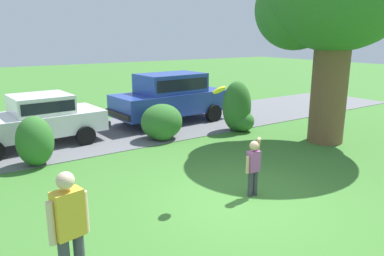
{
  "coord_description": "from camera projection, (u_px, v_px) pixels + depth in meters",
  "views": [
    {
      "loc": [
        -4.78,
        -5.22,
        3.3
      ],
      "look_at": [
        0.19,
        2.06,
        1.1
      ],
      "focal_mm": 34.47,
      "sensor_mm": 36.0,
      "label": 1
    }
  ],
  "objects": [
    {
      "name": "driveway_strip",
      "position": [
        114.0,
        133.0,
        12.94
      ],
      "size": [
        28.0,
        4.4,
        0.02
      ],
      "primitive_type": "cube",
      "color": "slate",
      "rests_on": "ground"
    },
    {
      "name": "ground_plane",
      "position": [
        241.0,
        201.0,
        7.6
      ],
      "size": [
        80.0,
        80.0,
        0.0
      ],
      "primitive_type": "plane",
      "color": "#3D752D"
    },
    {
      "name": "parked_suv",
      "position": [
        171.0,
        95.0,
        14.29
      ],
      "size": [
        4.8,
        2.31,
        1.92
      ],
      "color": "#28429E",
      "rests_on": "ground"
    },
    {
      "name": "child_thrower",
      "position": [
        253.0,
        164.0,
        7.69
      ],
      "size": [
        0.46,
        0.26,
        1.29
      ],
      "color": "#383842",
      "rests_on": "ground"
    },
    {
      "name": "shrub_centre",
      "position": [
        162.0,
        123.0,
        12.0
      ],
      "size": [
        1.4,
        1.22,
        1.17
      ],
      "color": "#33702B",
      "rests_on": "ground"
    },
    {
      "name": "shrub_centre_right",
      "position": [
        238.0,
        109.0,
        13.05
      ],
      "size": [
        1.08,
        1.08,
        1.79
      ],
      "color": "#33702B",
      "rests_on": "ground"
    },
    {
      "name": "shrub_centre_left",
      "position": [
        35.0,
        141.0,
        9.53
      ],
      "size": [
        0.94,
        0.97,
        1.32
      ],
      "color": "#33702B",
      "rests_on": "ground"
    },
    {
      "name": "frisbee",
      "position": [
        219.0,
        90.0,
        7.35
      ],
      "size": [
        0.3,
        0.25,
        0.2
      ],
      "color": "yellow"
    },
    {
      "name": "parked_sedan",
      "position": [
        35.0,
        118.0,
        11.32
      ],
      "size": [
        4.5,
        2.29,
        1.56
      ],
      "color": "white",
      "rests_on": "ground"
    },
    {
      "name": "adult_onlooker",
      "position": [
        70.0,
        230.0,
        4.54
      ],
      "size": [
        0.52,
        0.28,
        1.74
      ],
      "color": "#3F3F4C",
      "rests_on": "ground"
    }
  ]
}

